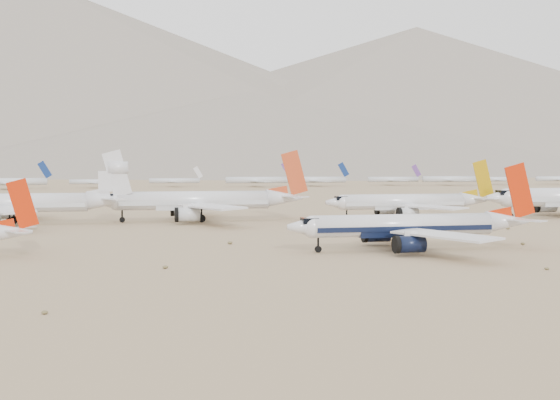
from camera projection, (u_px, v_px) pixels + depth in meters
The scene contains 9 objects.
ground at pixel (406, 249), 127.74m from camera, with size 7000.00×7000.00×0.00m, color #967857.
main_airliner at pixel (413, 226), 126.31m from camera, with size 44.89×43.84×15.84m.
row2_gold_tail at pixel (410, 202), 196.32m from camera, with size 47.23×46.19×16.82m.
row2_orange_tail at pixel (203, 201), 189.21m from camera, with size 54.23×53.05×19.34m.
row2_white_trijet at pixel (17, 203), 177.95m from camera, with size 54.46×53.22×19.30m.
distant_storage_row at pixel (260, 180), 465.70m from camera, with size 623.33×60.61×14.81m.
mountain_range at pixel (181, 93), 1742.64m from camera, with size 7354.00×3024.00×470.00m.
foothills at pixel (447, 136), 1307.44m from camera, with size 4637.50×1395.00×155.00m.
desert_scrub at pixel (330, 269), 102.08m from camera, with size 233.60×121.67×0.63m.
Camera 1 is at (-48.71, -119.63, 15.67)m, focal length 45.00 mm.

